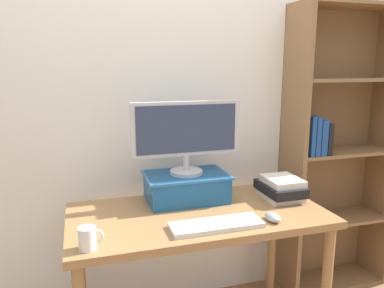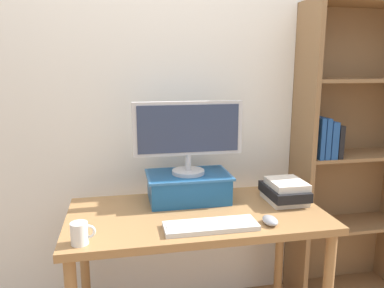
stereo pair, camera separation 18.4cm
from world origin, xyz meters
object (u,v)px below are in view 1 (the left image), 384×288
object	(u,v)px
riser_box	(186,186)
coffee_mug	(88,238)
keyboard	(216,225)
book_stack	(281,188)
bookshelf_unit	(334,150)
desk	(198,229)
computer_monitor	(186,133)
computer_mouse	(273,217)

from	to	relation	value
riser_box	coffee_mug	bearing A→B (deg)	-141.47
keyboard	book_stack	bearing A→B (deg)	28.26
bookshelf_unit	coffee_mug	distance (m)	1.66
bookshelf_unit	coffee_mug	xyz separation A→B (m)	(-1.56, -0.56, -0.13)
bookshelf_unit	riser_box	world-z (taller)	bookshelf_unit
desk	book_stack	world-z (taller)	book_stack
book_stack	coffee_mug	size ratio (longest dim) A/B	2.65
coffee_mug	book_stack	bearing A→B (deg)	16.04
bookshelf_unit	keyboard	size ratio (longest dim) A/B	4.34
bookshelf_unit	book_stack	world-z (taller)	bookshelf_unit
computer_monitor	computer_mouse	xyz separation A→B (m)	(0.31, -0.38, -0.35)
bookshelf_unit	keyboard	xyz separation A→B (m)	(-1.01, -0.52, -0.16)
computer_mouse	keyboard	bearing A→B (deg)	178.05
computer_monitor	keyboard	world-z (taller)	computer_monitor
desk	book_stack	bearing A→B (deg)	6.03
desk	computer_monitor	world-z (taller)	computer_monitor
desk	riser_box	size ratio (longest dim) A/B	2.86
bookshelf_unit	book_stack	distance (m)	0.61
bookshelf_unit	computer_monitor	distance (m)	1.07
desk	bookshelf_unit	world-z (taller)	bookshelf_unit
riser_box	computer_mouse	distance (m)	0.49
bookshelf_unit	riser_box	xyz separation A→B (m)	(-1.04, -0.15, -0.09)
bookshelf_unit	riser_box	size ratio (longest dim) A/B	4.13
desk	bookshelf_unit	distance (m)	1.11
bookshelf_unit	computer_mouse	distance (m)	0.92
desk	keyboard	xyz separation A→B (m)	(0.02, -0.20, 0.10)
riser_box	coffee_mug	distance (m)	0.67
desk	bookshelf_unit	bearing A→B (deg)	17.39
bookshelf_unit	riser_box	bearing A→B (deg)	-171.88
riser_box	computer_mouse	world-z (taller)	riser_box
desk	book_stack	size ratio (longest dim) A/B	4.73
book_stack	coffee_mug	bearing A→B (deg)	-163.96
keyboard	desk	bearing A→B (deg)	96.24
riser_box	computer_monitor	distance (m)	0.29
riser_box	coffee_mug	size ratio (longest dim) A/B	4.38
desk	keyboard	distance (m)	0.23
bookshelf_unit	keyboard	distance (m)	1.14
riser_box	book_stack	bearing A→B (deg)	-13.77
computer_mouse	coffee_mug	world-z (taller)	coffee_mug
desk	computer_mouse	xyz separation A→B (m)	(0.30, -0.21, 0.11)
desk	coffee_mug	xyz separation A→B (m)	(-0.53, -0.24, 0.14)
desk	riser_box	world-z (taller)	riser_box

